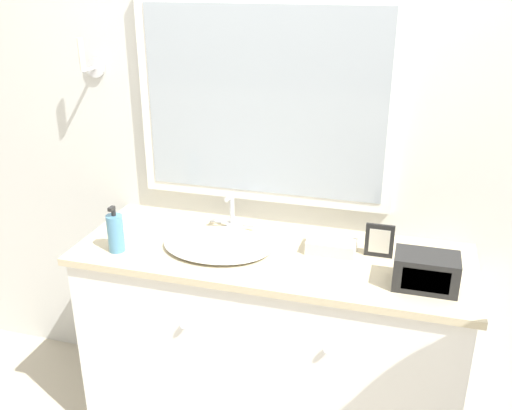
{
  "coord_description": "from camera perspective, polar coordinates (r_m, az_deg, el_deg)",
  "views": [
    {
      "loc": [
        0.51,
        -1.72,
        2.0
      ],
      "look_at": [
        -0.07,
        0.3,
        1.12
      ],
      "focal_mm": 40.0,
      "sensor_mm": 36.0,
      "label": 1
    }
  ],
  "objects": [
    {
      "name": "soap_bottle",
      "position": [
        2.39,
        -13.86,
        -2.7
      ],
      "size": [
        0.07,
        0.07,
        0.2
      ],
      "color": "teal",
      "rests_on": "vanity_counter"
    },
    {
      "name": "hand_towel_near_sink",
      "position": [
        2.36,
        7.56,
        -3.99
      ],
      "size": [
        0.2,
        0.13,
        0.05
      ],
      "color": "silver",
      "rests_on": "vanity_counter"
    },
    {
      "name": "picture_frame",
      "position": [
        2.33,
        12.24,
        -3.51
      ],
      "size": [
        0.11,
        0.01,
        0.14
      ],
      "color": "black",
      "rests_on": "vanity_counter"
    },
    {
      "name": "appliance_box",
      "position": [
        2.16,
        16.63,
        -6.38
      ],
      "size": [
        0.23,
        0.15,
        0.13
      ],
      "color": "black",
      "rests_on": "vanity_counter"
    },
    {
      "name": "sink_basin",
      "position": [
        2.38,
        -3.79,
        -3.83
      ],
      "size": [
        0.46,
        0.4,
        0.18
      ],
      "color": "white",
      "rests_on": "vanity_counter"
    },
    {
      "name": "wall_back",
      "position": [
        2.51,
        3.47,
        6.02
      ],
      "size": [
        8.0,
        0.18,
        2.55
      ],
      "color": "silver",
      "rests_on": "ground_plane"
    },
    {
      "name": "vanity_counter",
      "position": [
        2.59,
        1.47,
        -13.73
      ],
      "size": [
        1.62,
        0.6,
        0.92
      ],
      "color": "white",
      "rests_on": "ground_plane"
    }
  ]
}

